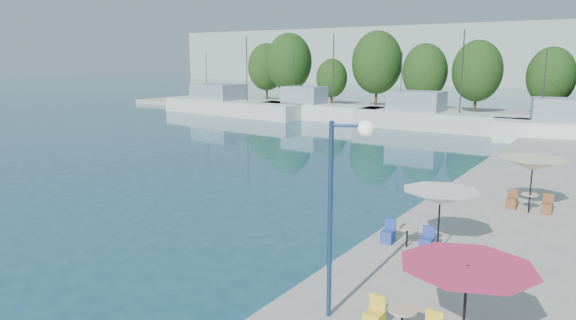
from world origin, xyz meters
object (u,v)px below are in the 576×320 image
Objects in this scene: trawler_02 at (318,110)px; trawler_03 at (437,119)px; umbrella_pink at (467,277)px; umbrella_white at (440,198)px; trawler_01 at (232,106)px; street_lamp at (344,184)px; umbrella_cream at (533,164)px.

trawler_02 and trawler_03 have the same top height.
trawler_03 is at bearing 108.57° from umbrella_pink.
trawler_03 is 6.91× the size of umbrella_white.
street_lamp is at bearing -41.65° from trawler_01.
umbrella_cream is (-0.69, 12.79, 0.13)m from umbrella_pink.
umbrella_pink reaches higher than umbrella_white.
trawler_02 reaches higher than umbrella_white.
trawler_01 is 51.67m from umbrella_white.
umbrella_white is at bearing 62.97° from street_lamp.
trawler_03 is at bearing -2.51° from trawler_02.
umbrella_cream reaches higher than umbrella_pink.
trawler_02 is 5.72× the size of umbrella_cream.
trawler_03 is at bearing 83.79° from street_lamp.
umbrella_pink is 1.13× the size of umbrella_white.
trawler_01 and trawler_02 have the same top height.
trawler_01 is 1.37× the size of trawler_02.
umbrella_cream is at bearing -29.58° from trawler_01.
trawler_01 is 48.87m from umbrella_cream.
umbrella_pink is 0.57× the size of street_lamp.
trawler_03 is at bearing 114.90° from umbrella_cream.
umbrella_pink is at bearing -27.28° from street_lamp.
trawler_02 is 50.72m from umbrella_pink.
umbrella_pink is (40.59, -40.97, 1.51)m from trawler_01.
umbrella_cream reaches higher than umbrella_white.
trawler_02 is at bearing 133.37° from umbrella_cream.
umbrella_white is 0.91× the size of umbrella_cream.
street_lamp is at bearing -56.80° from trawler_02.
street_lamp is (25.23, -41.69, 3.02)m from trawler_02.
umbrella_pink is (13.73, -40.88, 1.51)m from trawler_03.
trawler_01 is at bearing -172.96° from trawler_02.
trawler_03 is 31.01m from umbrella_cream.
trawler_01 is at bearing 144.77° from umbrella_cream.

